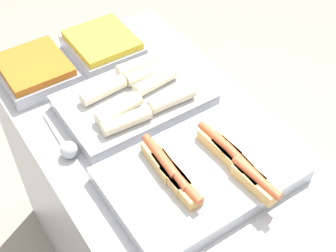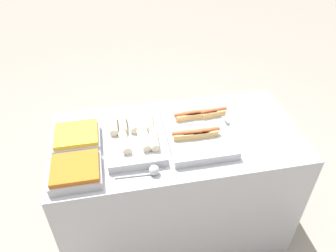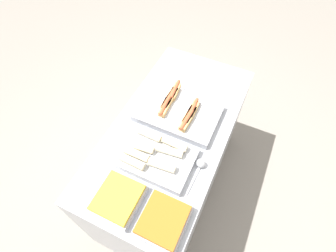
% 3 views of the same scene
% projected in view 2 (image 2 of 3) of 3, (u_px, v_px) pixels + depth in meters
% --- Properties ---
extents(ground_plane, '(12.00, 12.00, 0.00)m').
position_uv_depth(ground_plane, '(175.00, 226.00, 2.43)').
color(ground_plane, gray).
extents(counter, '(1.43, 0.71, 0.88)m').
position_uv_depth(counter, '(176.00, 187.00, 2.15)').
color(counter, '#A8AAB2').
rests_on(counter, ground_plane).
extents(tray_hotdogs, '(0.38, 0.52, 0.10)m').
position_uv_depth(tray_hotdogs, '(196.00, 129.00, 1.87)').
color(tray_hotdogs, '#A8AAB2').
rests_on(tray_hotdogs, counter).
extents(tray_wraps, '(0.30, 0.46, 0.09)m').
position_uv_depth(tray_wraps, '(134.00, 136.00, 1.82)').
color(tray_wraps, '#A8AAB2').
rests_on(tray_wraps, counter).
extents(tray_side_front, '(0.25, 0.23, 0.07)m').
position_uv_depth(tray_side_front, '(76.00, 171.00, 1.61)').
color(tray_side_front, '#A8AAB2').
rests_on(tray_side_front, counter).
extents(tray_side_back, '(0.25, 0.23, 0.07)m').
position_uv_depth(tray_side_back, '(77.00, 138.00, 1.81)').
color(tray_side_back, '#A8AAB2').
rests_on(tray_side_back, counter).
extents(serving_spoon_near, '(0.23, 0.05, 0.05)m').
position_uv_depth(serving_spoon_near, '(152.00, 171.00, 1.63)').
color(serving_spoon_near, '#B2B5BA').
rests_on(serving_spoon_near, counter).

